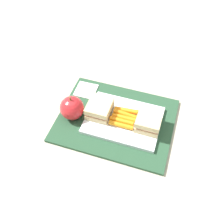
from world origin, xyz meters
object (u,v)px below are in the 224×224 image
at_px(food_tray, 123,120).
at_px(sandwich_half_right, 100,108).
at_px(paper_napkin, 86,90).
at_px(sandwich_half_left, 149,121).
at_px(carrot_sticks_bundle, 124,117).
at_px(apple, 72,108).

distance_m(food_tray, sandwich_half_right, 0.08).
bearing_deg(paper_napkin, food_tray, 151.41).
bearing_deg(sandwich_half_right, food_tray, 180.00).
relative_size(sandwich_half_left, sandwich_half_right, 1.00).
bearing_deg(sandwich_half_left, food_tray, 0.00).
distance_m(sandwich_half_left, carrot_sticks_bundle, 0.08).
relative_size(apple, paper_napkin, 1.23).
xyz_separation_m(sandwich_half_right, carrot_sticks_bundle, (-0.08, -0.00, -0.02)).
height_order(apple, paper_napkin, apple).
bearing_deg(food_tray, carrot_sticks_bundle, -119.12).
bearing_deg(sandwich_half_left, sandwich_half_right, 0.00).
bearing_deg(paper_napkin, sandwich_half_right, 133.24).
bearing_deg(apple, carrot_sticks_bundle, -170.33).
xyz_separation_m(carrot_sticks_bundle, paper_napkin, (0.16, -0.09, -0.02)).
height_order(food_tray, paper_napkin, food_tray).
xyz_separation_m(apple, paper_napkin, (0.00, -0.11, -0.04)).
bearing_deg(food_tray, apple, 9.57).
bearing_deg(sandwich_half_left, paper_napkin, -20.12).
bearing_deg(carrot_sticks_bundle, sandwich_half_right, 0.21).
distance_m(sandwich_half_right, carrot_sticks_bundle, 0.08).
bearing_deg(food_tray, paper_napkin, -28.59).
distance_m(sandwich_half_left, paper_napkin, 0.26).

